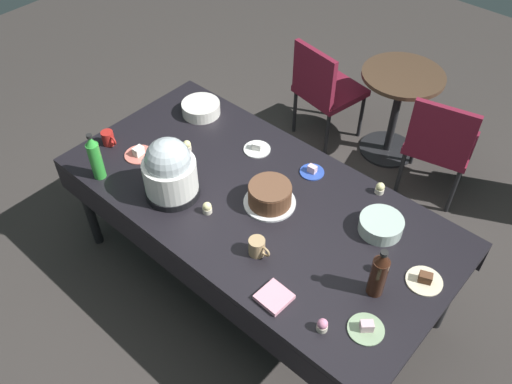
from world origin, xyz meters
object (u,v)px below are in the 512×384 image
Objects in this scene: potluck_table at (256,206)px; soda_bottle_lime_soda at (95,158)px; cupcake_berry at (380,266)px; maroon_chair_left at (324,87)px; maroon_chair_right at (440,141)px; dessert_plate_cream at (425,280)px; dessert_plate_sage at (366,328)px; cupcake_vanilla at (187,146)px; slow_cooker at (170,171)px; dessert_plate_cobalt at (312,171)px; glass_salad_bowl at (381,225)px; dessert_plate_coral at (139,153)px; soda_bottle_cola at (379,274)px; cupcake_lemon at (207,208)px; dessert_plate_white at (257,148)px; ceramic_snack_bowl at (201,108)px; coffee_mug_red at (108,138)px; cupcake_mint at (322,325)px; frosted_layer_cake at (270,195)px; coffee_mug_tan at (257,247)px; cupcake_rose at (380,188)px.

soda_bottle_lime_soda reaches higher than potluck_table.
cupcake_berry is 1.95m from maroon_chair_left.
soda_bottle_lime_soda is at bearing -122.41° from maroon_chair_right.
cupcake_berry is 0.08× the size of maroon_chair_left.
dessert_plate_cream is at bearing 7.01° from potluck_table.
dessert_plate_sage is 2.43× the size of cupcake_vanilla.
slow_cooker reaches higher than dessert_plate_cobalt.
glass_salad_bowl reaches higher than dessert_plate_coral.
dessert_plate_coral is 0.29m from soda_bottle_lime_soda.
cupcake_vanilla is 1.39m from soda_bottle_cola.
soda_bottle_cola is (1.17, 0.19, -0.03)m from slow_cooker.
dessert_plate_white is at bearing 103.98° from cupcake_lemon.
potluck_table is at bearing -106.24° from maroon_chair_right.
ceramic_snack_bowl is at bearing 137.78° from cupcake_lemon.
cupcake_vanilla is at bearing 124.34° from slow_cooker.
cupcake_lemon and cupcake_berry have the same top height.
dessert_plate_sage is 0.25m from soda_bottle_cola.
maroon_chair_left is at bearing 83.36° from dessert_plate_coral.
dessert_plate_coral is (-1.38, -0.44, -0.03)m from glass_salad_bowl.
soda_bottle_lime_soda reaches higher than maroon_chair_right.
dessert_plate_coral is at bearing -176.08° from soda_bottle_cola.
ceramic_snack_bowl is at bearing -178.24° from dessert_plate_cobalt.
dessert_plate_coral is 1.52× the size of coffee_mug_red.
ceramic_snack_bowl is 1.41× the size of dessert_plate_cream.
frosted_layer_cake is at bearing 147.28° from cupcake_mint.
cupcake_vanilla is 0.23× the size of soda_bottle_lime_soda.
coffee_mug_red reaches higher than cupcake_lemon.
maroon_chair_left reaches higher than cupcake_berry.
glass_salad_bowl is 0.54m from dessert_plate_cobalt.
dessert_plate_white is 1.19m from maroon_chair_left.
frosted_layer_cake is 4.19× the size of cupcake_berry.
dessert_plate_coral is 1.39× the size of coffee_mug_tan.
maroon_chair_left is (-0.82, 1.71, -0.31)m from coffee_mug_tan.
cupcake_vanilla is (-0.68, -0.33, 0.02)m from dessert_plate_cobalt.
potluck_table is 0.41m from dessert_plate_white.
frosted_layer_cake reaches higher than dessert_plate_coral.
coffee_mug_tan reaches higher than potluck_table.
dessert_plate_white is 0.89m from coffee_mug_red.
coffee_mug_tan is at bearing -64.42° from maroon_chair_left.
cupcake_mint is at bearing -73.22° from cupcake_rose.
cupcake_mint is 0.51m from coffee_mug_tan.
frosted_layer_cake reaches higher than glass_salad_bowl.
soda_bottle_lime_soda reaches higher than coffee_mug_red.
maroon_chair_left is at bearing 132.15° from soda_bottle_cola.
dessert_plate_cobalt is at bearing -162.46° from cupcake_rose.
dessert_plate_cobalt is at bearing 147.46° from soda_bottle_cola.
dessert_plate_white is at bearing 45.51° from dessert_plate_coral.
coffee_mug_tan reaches higher than dessert_plate_cream.
coffee_mug_red is at bearing -153.29° from cupcake_rose.
cupcake_rose is at bearing 49.26° from frosted_layer_cake.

